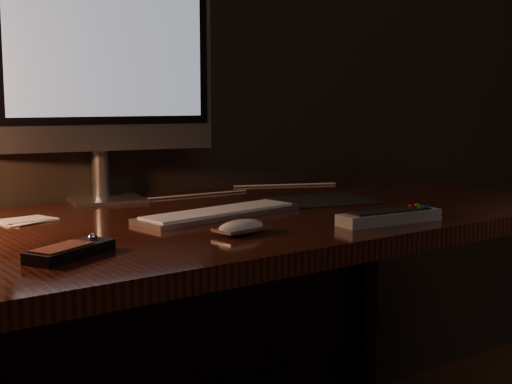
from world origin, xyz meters
TOP-DOWN VIEW (x-y plane):
  - desk at (0.00, 1.93)m, footprint 1.60×0.75m
  - monitor at (-0.12, 2.18)m, footprint 0.52×0.18m
  - keyboard at (-0.02, 1.84)m, footprint 0.39×0.15m
  - mousepad at (0.30, 1.88)m, footprint 0.28×0.24m
  - mouse at (-0.10, 1.66)m, footprint 0.11×0.07m
  - media_remote at (-0.42, 1.66)m, footprint 0.16×0.12m
  - tv_remote at (0.21, 1.58)m, footprint 0.23×0.08m
  - papers at (-0.37, 2.02)m, footprint 0.12×0.09m
  - cable at (0.25, 2.13)m, footprint 0.59×0.17m

SIDE VIEW (x-z plane):
  - desk at x=0.00m, z-range 0.25..1.00m
  - mousepad at x=0.30m, z-range 0.75..0.75m
  - cable at x=0.25m, z-range 0.75..0.76m
  - papers at x=-0.37m, z-range 0.75..0.76m
  - keyboard at x=-0.02m, z-range 0.75..0.76m
  - mouse at x=-0.10m, z-range 0.75..0.77m
  - media_remote at x=-0.42m, z-range 0.75..0.77m
  - tv_remote at x=0.21m, z-range 0.75..0.78m
  - monitor at x=-0.12m, z-range 0.80..1.35m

